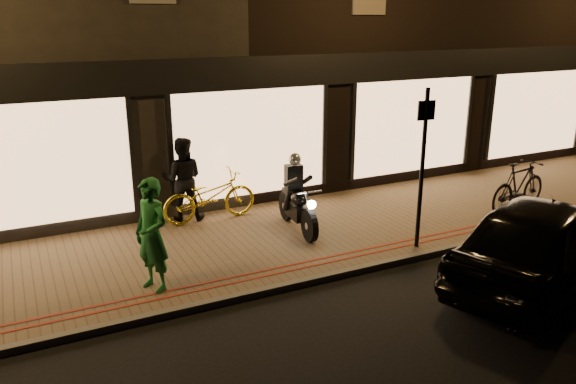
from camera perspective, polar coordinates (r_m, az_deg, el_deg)
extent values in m
plane|color=black|center=(9.83, 5.56, -8.73)|extent=(90.00, 90.00, 0.00)
cube|color=brown|center=(11.39, 0.26, -4.52)|extent=(50.00, 4.00, 0.12)
cube|color=#59544C|center=(9.84, 5.41, -8.30)|extent=(50.00, 0.14, 0.12)
cube|color=maroon|center=(10.12, 4.23, -7.11)|extent=(50.00, 0.06, 0.01)
cube|color=maroon|center=(10.28, 3.66, -6.70)|extent=(50.00, 0.06, 0.01)
cube|color=black|center=(19.64, 7.09, 17.11)|extent=(12.00, 10.00, 8.50)
cube|color=black|center=(12.40, -3.85, 11.99)|extent=(48.00, 0.12, 0.70)
cube|color=#FFBE7F|center=(11.70, -24.46, 2.46)|extent=(3.60, 0.06, 2.38)
cube|color=#FFBE7F|center=(12.63, -3.70, 5.01)|extent=(3.60, 0.06, 2.38)
cube|color=#FFBE7F|center=(14.91, 12.56, 6.55)|extent=(3.60, 0.06, 2.38)
cube|color=#FFBE7F|center=(18.05, 23.90, 7.33)|extent=(3.60, 0.06, 2.38)
cylinder|color=black|center=(10.89, 2.20, -3.44)|extent=(0.19, 0.65, 0.64)
cylinder|color=black|center=(12.03, -0.17, -1.37)|extent=(0.19, 0.65, 0.64)
cylinder|color=silver|center=(10.89, 2.20, -3.44)|extent=(0.15, 0.15, 0.14)
cylinder|color=silver|center=(12.03, -0.17, -1.37)|extent=(0.15, 0.15, 0.14)
cube|color=black|center=(11.47, 0.87, -1.90)|extent=(0.33, 0.72, 0.30)
ellipsoid|color=black|center=(11.26, 1.12, -0.67)|extent=(0.37, 0.53, 0.29)
cube|color=black|center=(11.65, 0.34, -0.05)|extent=(0.28, 0.57, 0.09)
cylinder|color=silver|center=(10.82, 1.94, -0.06)|extent=(0.60, 0.09, 0.03)
cylinder|color=silver|center=(10.83, 2.12, -1.87)|extent=(0.08, 0.33, 0.71)
sphere|color=white|center=(10.66, 2.42, -1.29)|extent=(0.19, 0.19, 0.17)
cylinder|color=silver|center=(11.95, 0.62, -1.71)|extent=(0.13, 0.55, 0.07)
cube|color=black|center=(11.43, 0.57, 1.44)|extent=(0.36, 0.25, 0.55)
sphere|color=#B1B3B8|center=(11.27, 0.69, 3.37)|extent=(0.29, 0.29, 0.26)
cylinder|color=black|center=(11.08, 0.39, 1.08)|extent=(0.11, 0.60, 0.34)
cylinder|color=black|center=(11.19, 1.93, 1.24)|extent=(0.23, 0.60, 0.34)
cylinder|color=black|center=(11.48, -0.01, -0.84)|extent=(0.17, 0.29, 0.46)
cylinder|color=black|center=(11.57, 1.29, -0.69)|extent=(0.22, 0.29, 0.46)
cylinder|color=black|center=(10.58, 13.46, 2.17)|extent=(0.09, 0.09, 3.00)
cube|color=black|center=(10.36, 13.88, 8.05)|extent=(0.35, 0.06, 0.35)
imported|color=gold|center=(12.05, -7.97, -0.43)|extent=(2.06, 0.77, 1.07)
imported|color=black|center=(13.54, 22.41, 0.55)|extent=(1.97, 0.84, 1.15)
imported|color=#1D6D2E|center=(9.06, -13.65, -4.28)|extent=(0.70, 0.80, 1.85)
imported|color=black|center=(12.11, -10.66, 1.30)|extent=(1.06, 0.94, 1.79)
imported|color=black|center=(10.25, 24.52, -4.45)|extent=(4.91, 3.33, 1.55)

